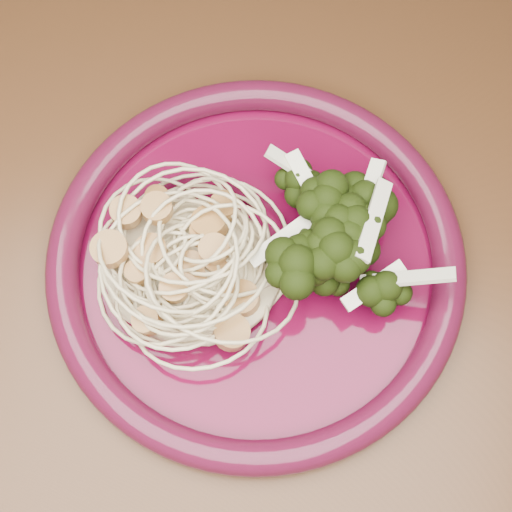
{
  "coord_description": "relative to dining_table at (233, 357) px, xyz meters",
  "views": [
    {
      "loc": [
        0.05,
        -0.14,
        1.27
      ],
      "look_at": [
        0.01,
        0.05,
        0.77
      ],
      "focal_mm": 50.0,
      "sensor_mm": 36.0,
      "label": 1
    }
  ],
  "objects": [
    {
      "name": "broccoli_pile",
      "position": [
        0.07,
        0.08,
        0.13
      ],
      "size": [
        0.15,
        0.18,
        0.05
      ],
      "primitive_type": "ellipsoid",
      "rotation": [
        0.0,
        0.0,
        0.39
      ],
      "color": "black",
      "rests_on": "dinner_plate"
    },
    {
      "name": "scallop_cluster",
      "position": [
        -0.04,
        0.03,
        0.16
      ],
      "size": [
        0.17,
        0.17,
        0.04
      ],
      "primitive_type": null,
      "rotation": [
        0.0,
        0.0,
        0.39
      ],
      "color": "#B08147",
      "rests_on": "spaghetti_pile"
    },
    {
      "name": "dining_table",
      "position": [
        0.0,
        0.0,
        0.0
      ],
      "size": [
        1.2,
        0.8,
        0.75
      ],
      "color": "#472814",
      "rests_on": "ground"
    },
    {
      "name": "onion_garnish",
      "position": [
        0.07,
        0.08,
        0.17
      ],
      "size": [
        0.1,
        0.12,
        0.06
      ],
      "primitive_type": null,
      "rotation": [
        0.0,
        0.0,
        0.39
      ],
      "color": "beige",
      "rests_on": "broccoli_pile"
    },
    {
      "name": "spaghetti_pile",
      "position": [
        -0.04,
        0.03,
        0.12
      ],
      "size": [
        0.17,
        0.16,
        0.03
      ],
      "primitive_type": "ellipsoid",
      "rotation": [
        0.0,
        0.0,
        0.39
      ],
      "color": "beige",
      "rests_on": "dinner_plate"
    },
    {
      "name": "dinner_plate",
      "position": [
        0.01,
        0.05,
        0.11
      ],
      "size": [
        0.42,
        0.42,
        0.03
      ],
      "rotation": [
        0.0,
        0.0,
        0.39
      ],
      "color": "#49051E",
      "rests_on": "dining_table"
    }
  ]
}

